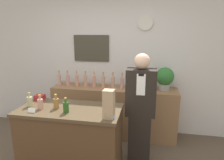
{
  "coord_description": "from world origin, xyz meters",
  "views": [
    {
      "loc": [
        0.71,
        -1.67,
        1.89
      ],
      "look_at": [
        0.18,
        1.13,
        1.2
      ],
      "focal_mm": 32.0,
      "sensor_mm": 36.0,
      "label": 1
    }
  ],
  "objects_px": {
    "shopkeeper": "(140,111)",
    "tape_dispenser": "(111,117)",
    "potted_plant": "(165,78)",
    "paper_bag": "(109,104)"
  },
  "relations": [
    {
      "from": "paper_bag",
      "to": "tape_dispenser",
      "type": "relative_size",
      "value": 3.65
    },
    {
      "from": "paper_bag",
      "to": "shopkeeper",
      "type": "bearing_deg",
      "value": 62.34
    },
    {
      "from": "shopkeeper",
      "to": "potted_plant",
      "type": "bearing_deg",
      "value": 64.62
    },
    {
      "from": "shopkeeper",
      "to": "tape_dispenser",
      "type": "height_order",
      "value": "shopkeeper"
    },
    {
      "from": "paper_bag",
      "to": "tape_dispenser",
      "type": "xyz_separation_m",
      "value": [
        0.02,
        -0.01,
        -0.14
      ]
    },
    {
      "from": "shopkeeper",
      "to": "potted_plant",
      "type": "relative_size",
      "value": 4.1
    },
    {
      "from": "potted_plant",
      "to": "paper_bag",
      "type": "height_order",
      "value": "potted_plant"
    },
    {
      "from": "shopkeeper",
      "to": "potted_plant",
      "type": "xyz_separation_m",
      "value": [
        0.36,
        0.77,
        0.32
      ]
    },
    {
      "from": "tape_dispenser",
      "to": "paper_bag",
      "type": "bearing_deg",
      "value": 156.51
    },
    {
      "from": "shopkeeper",
      "to": "tape_dispenser",
      "type": "relative_size",
      "value": 17.92
    }
  ]
}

